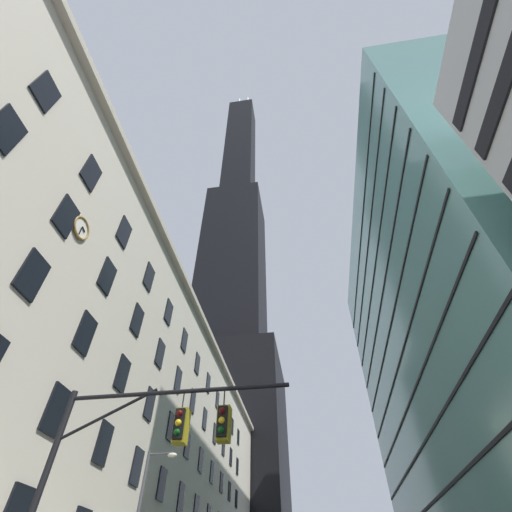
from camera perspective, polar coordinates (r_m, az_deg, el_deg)
The scene contains 4 objects.
station_building at distance 44.50m, azimuth -22.02°, elevation -26.02°, with size 18.14×71.68×26.86m.
dark_skyscraper at distance 112.51m, azimuth -3.96°, elevation -7.49°, with size 28.46×28.46×223.32m.
glass_office_midrise at distance 47.71m, azimuth 31.13°, elevation -10.70°, with size 17.78×48.08×46.38m.
traffic_signal_mast at distance 12.74m, azimuth -17.35°, elevation -27.46°, with size 7.63×0.63×6.73m.
Camera 1 is at (1.04, -7.71, 1.60)m, focal length 25.12 mm.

